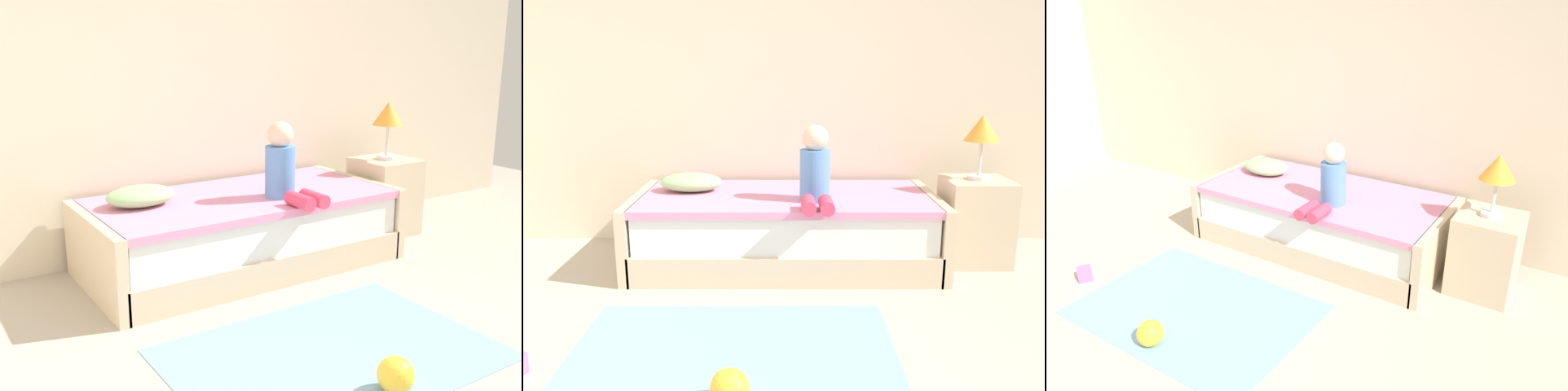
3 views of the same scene
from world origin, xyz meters
The scene contains 10 objects.
ground_plane centered at (0.00, 0.00, 0.00)m, with size 9.20×9.20×0.00m, color #B2A899.
wall_rear centered at (0.00, 2.60, 1.45)m, with size 7.20×0.10×2.90m, color beige.
bed centered at (0.19, 2.00, 0.25)m, with size 2.11×1.00×0.50m.
nightstand centered at (1.54, 2.03, 0.30)m, with size 0.44×0.44×0.60m, color beige.
table_lamp centered at (1.54, 2.03, 0.94)m, with size 0.24×0.24×0.45m.
child_figure centered at (0.38, 1.77, 0.70)m, with size 0.20×0.51×0.50m.
pillow centered at (-0.49, 2.10, 0.56)m, with size 0.44×0.30×0.13m, color #99CC8C.
toy_ball centered at (-0.05, 0.29, 0.08)m, with size 0.17×0.17×0.17m, color yellow.
area_rug centered at (-0.07, 0.70, 0.00)m, with size 1.60×1.10×0.01m, color #7AA8CC.
toy_block centered at (-1.06, 0.53, 0.05)m, with size 0.10×0.10×0.10m, color #CC66D8.
Camera 3 is at (2.09, -1.25, 2.03)m, focal length 33.25 mm.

